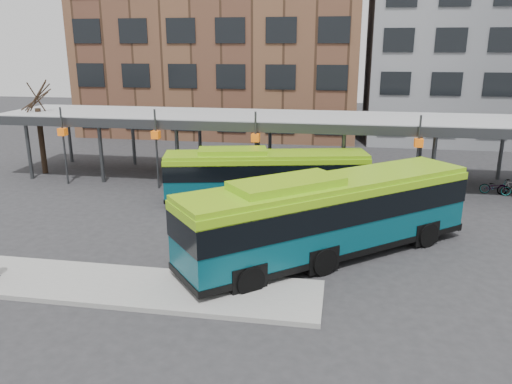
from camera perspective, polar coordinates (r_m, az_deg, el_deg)
name	(u,v)px	position (r m, az deg, el deg)	size (l,w,h in m)	color
ground	(288,265)	(20.05, 3.67, -8.31)	(120.00, 120.00, 0.00)	#28282B
boarding_island	(126,286)	(18.75, -14.64, -10.39)	(14.00, 3.00, 0.18)	gray
canopy	(311,121)	(31.38, 6.31, 8.12)	(40.00, 6.53, 4.80)	#999B9E
tree	(41,138)	(36.57, -23.34, 5.71)	(1.64, 1.64, 5.60)	black
building_brick	(224,18)	(51.58, -3.67, 19.28)	(26.00, 14.00, 22.00)	brown
building_grey	(507,27)	(52.11, 26.77, 16.52)	(24.00, 14.00, 20.00)	slate
bus_front	(329,214)	(20.36, 8.39, -2.46)	(11.66, 10.36, 3.56)	#074451
bus_rear	(265,174)	(27.37, 1.08, 2.03)	(11.26, 4.71, 3.04)	#074451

